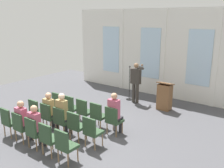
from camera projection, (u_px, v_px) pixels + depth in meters
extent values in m
plane|color=#4C4C51|center=(64.00, 134.00, 8.02)|extent=(14.53, 14.53, 0.00)
cube|color=silver|center=(151.00, 53.00, 11.81)|extent=(8.67, 0.10, 4.02)
cube|color=silver|center=(111.00, 50.00, 13.12)|extent=(1.03, 0.04, 2.35)
cube|color=silver|center=(121.00, 50.00, 12.73)|extent=(0.20, 0.08, 4.02)
cube|color=silver|center=(150.00, 53.00, 11.77)|extent=(1.03, 0.04, 2.35)
cube|color=silver|center=(163.00, 54.00, 11.39)|extent=(0.20, 0.08, 4.02)
cube|color=silver|center=(199.00, 58.00, 10.43)|extent=(1.03, 0.04, 2.35)
cube|color=silver|center=(216.00, 59.00, 10.04)|extent=(0.20, 0.08, 4.02)
cylinder|color=#332D28|center=(134.00, 93.00, 10.93)|extent=(0.14, 0.14, 0.87)
cylinder|color=#332D28|center=(137.00, 94.00, 10.83)|extent=(0.14, 0.14, 0.87)
cube|color=#332D28|center=(136.00, 76.00, 10.68)|extent=(0.42, 0.22, 0.65)
cube|color=#26663F|center=(137.00, 74.00, 10.75)|extent=(0.06, 0.01, 0.39)
sphere|color=#8C6647|center=(136.00, 66.00, 10.57)|extent=(0.21, 0.21, 0.21)
cylinder|color=#332D28|center=(132.00, 73.00, 10.85)|extent=(0.09, 0.28, 0.45)
cylinder|color=#332D28|center=(141.00, 69.00, 10.61)|extent=(0.15, 0.36, 0.15)
cylinder|color=#332D28|center=(141.00, 67.00, 10.74)|extent=(0.11, 0.34, 0.15)
sphere|color=#8C6647|center=(142.00, 65.00, 10.99)|extent=(0.10, 0.10, 0.10)
cylinder|color=black|center=(129.00, 99.00, 11.39)|extent=(0.28, 0.28, 0.03)
cylinder|color=black|center=(129.00, 84.00, 11.19)|extent=(0.02, 0.02, 1.45)
sphere|color=#262626|center=(130.00, 67.00, 11.00)|extent=(0.07, 0.07, 0.07)
cube|color=brown|center=(165.00, 97.00, 10.06)|extent=(0.52, 0.40, 1.05)
cube|color=brown|center=(166.00, 83.00, 9.93)|extent=(0.60, 0.48, 0.14)
cylinder|color=olive|center=(68.00, 110.00, 9.51)|extent=(0.04, 0.04, 0.40)
cylinder|color=olive|center=(61.00, 108.00, 9.72)|extent=(0.04, 0.04, 0.40)
cylinder|color=olive|center=(61.00, 113.00, 9.25)|extent=(0.04, 0.04, 0.40)
cylinder|color=olive|center=(55.00, 111.00, 9.46)|extent=(0.04, 0.04, 0.40)
cube|color=#2D472D|center=(61.00, 105.00, 9.43)|extent=(0.46, 0.44, 0.08)
cube|color=#2D472D|center=(57.00, 99.00, 9.21)|extent=(0.46, 0.06, 0.46)
cylinder|color=olive|center=(80.00, 114.00, 9.15)|extent=(0.04, 0.04, 0.40)
cylinder|color=olive|center=(73.00, 112.00, 9.36)|extent=(0.04, 0.04, 0.40)
cylinder|color=olive|center=(73.00, 117.00, 8.89)|extent=(0.04, 0.04, 0.40)
cylinder|color=olive|center=(66.00, 115.00, 9.10)|extent=(0.04, 0.04, 0.40)
cube|color=#2D472D|center=(73.00, 108.00, 9.06)|extent=(0.46, 0.44, 0.08)
cube|color=#2D472D|center=(69.00, 103.00, 8.84)|extent=(0.46, 0.06, 0.46)
cylinder|color=olive|center=(93.00, 118.00, 8.78)|extent=(0.04, 0.04, 0.40)
cylinder|color=olive|center=(85.00, 116.00, 8.99)|extent=(0.04, 0.04, 0.40)
cylinder|color=olive|center=(86.00, 121.00, 8.52)|extent=(0.04, 0.04, 0.40)
cylinder|color=olive|center=(79.00, 119.00, 8.73)|extent=(0.04, 0.04, 0.40)
cube|color=#2D472D|center=(86.00, 112.00, 8.69)|extent=(0.46, 0.44, 0.08)
cube|color=#2D472D|center=(82.00, 106.00, 8.48)|extent=(0.46, 0.06, 0.46)
cylinder|color=olive|center=(107.00, 123.00, 8.42)|extent=(0.04, 0.04, 0.40)
cylinder|color=olive|center=(99.00, 120.00, 8.63)|extent=(0.04, 0.04, 0.40)
cylinder|color=olive|center=(101.00, 126.00, 8.16)|extent=(0.04, 0.04, 0.40)
cylinder|color=olive|center=(92.00, 123.00, 8.36)|extent=(0.04, 0.04, 0.40)
cube|color=#2D472D|center=(99.00, 116.00, 8.33)|extent=(0.46, 0.44, 0.08)
cube|color=#2D472D|center=(96.00, 110.00, 8.11)|extent=(0.46, 0.06, 0.46)
cylinder|color=olive|center=(122.00, 127.00, 8.05)|extent=(0.04, 0.04, 0.40)
cylinder|color=olive|center=(113.00, 125.00, 8.26)|extent=(0.04, 0.04, 0.40)
cylinder|color=olive|center=(116.00, 131.00, 7.79)|extent=(0.04, 0.04, 0.40)
cylinder|color=olive|center=(107.00, 128.00, 8.00)|extent=(0.04, 0.04, 0.40)
cube|color=#2D472D|center=(115.00, 121.00, 7.96)|extent=(0.46, 0.44, 0.08)
cube|color=#2D472D|center=(111.00, 115.00, 7.75)|extent=(0.46, 0.06, 0.46)
cylinder|color=#2D2D33|center=(116.00, 125.00, 8.21)|extent=(0.10, 0.10, 0.44)
cylinder|color=#2D2D33|center=(120.00, 126.00, 8.11)|extent=(0.10, 0.10, 0.44)
cube|color=#2D2D33|center=(116.00, 119.00, 7.99)|extent=(0.34, 0.36, 0.12)
cube|color=#B24C66|center=(114.00, 109.00, 7.81)|extent=(0.36, 0.20, 0.61)
sphere|color=tan|center=(114.00, 96.00, 7.72)|extent=(0.20, 0.20, 0.20)
cylinder|color=olive|center=(46.00, 119.00, 8.73)|extent=(0.04, 0.04, 0.40)
cylinder|color=olive|center=(40.00, 116.00, 8.94)|extent=(0.04, 0.04, 0.40)
cylinder|color=olive|center=(38.00, 122.00, 8.47)|extent=(0.04, 0.04, 0.40)
cylinder|color=olive|center=(32.00, 119.00, 8.68)|extent=(0.04, 0.04, 0.40)
cube|color=#2D472D|center=(39.00, 113.00, 8.64)|extent=(0.46, 0.44, 0.08)
cube|color=#2D472D|center=(33.00, 107.00, 8.42)|extent=(0.46, 0.06, 0.46)
cylinder|color=olive|center=(59.00, 123.00, 8.36)|extent=(0.04, 0.04, 0.40)
cylinder|color=olive|center=(51.00, 121.00, 8.57)|extent=(0.04, 0.04, 0.40)
cylinder|color=olive|center=(51.00, 127.00, 8.10)|extent=(0.04, 0.04, 0.40)
cylinder|color=olive|center=(43.00, 124.00, 8.31)|extent=(0.04, 0.04, 0.40)
cube|color=#2D472D|center=(51.00, 117.00, 8.28)|extent=(0.46, 0.44, 0.08)
cube|color=#2D472D|center=(45.00, 111.00, 8.06)|extent=(0.46, 0.06, 0.46)
cylinder|color=#2D2D33|center=(53.00, 121.00, 8.52)|extent=(0.10, 0.10, 0.44)
cylinder|color=#2D2D33|center=(57.00, 122.00, 8.42)|extent=(0.10, 0.10, 0.44)
cube|color=#2D2D33|center=(52.00, 115.00, 8.31)|extent=(0.34, 0.36, 0.12)
cube|color=#997F4C|center=(49.00, 107.00, 8.14)|extent=(0.36, 0.20, 0.52)
sphere|color=tan|center=(48.00, 96.00, 8.06)|extent=(0.20, 0.20, 0.20)
cylinder|color=olive|center=(72.00, 128.00, 8.00)|extent=(0.04, 0.04, 0.40)
cylinder|color=olive|center=(64.00, 125.00, 8.21)|extent=(0.04, 0.04, 0.40)
cylinder|color=olive|center=(64.00, 132.00, 7.74)|extent=(0.04, 0.04, 0.40)
cylinder|color=olive|center=(56.00, 129.00, 7.95)|extent=(0.04, 0.04, 0.40)
cube|color=#2D472D|center=(64.00, 122.00, 7.91)|extent=(0.46, 0.44, 0.08)
cube|color=#2D472D|center=(59.00, 115.00, 7.69)|extent=(0.46, 0.06, 0.46)
cylinder|color=#2D2D33|center=(66.00, 125.00, 8.16)|extent=(0.10, 0.10, 0.44)
cylinder|color=#2D2D33|center=(70.00, 127.00, 8.05)|extent=(0.10, 0.10, 0.44)
cube|color=#2D2D33|center=(65.00, 119.00, 7.94)|extent=(0.34, 0.36, 0.12)
cube|color=#997F4C|center=(62.00, 109.00, 7.76)|extent=(0.36, 0.20, 0.61)
sphere|color=beige|center=(62.00, 96.00, 7.67)|extent=(0.20, 0.20, 0.20)
cylinder|color=olive|center=(86.00, 133.00, 7.63)|extent=(0.04, 0.04, 0.40)
cylinder|color=olive|center=(78.00, 130.00, 7.84)|extent=(0.04, 0.04, 0.40)
cylinder|color=olive|center=(79.00, 138.00, 7.37)|extent=(0.04, 0.04, 0.40)
cylinder|color=olive|center=(70.00, 134.00, 7.58)|extent=(0.04, 0.04, 0.40)
cube|color=#2D472D|center=(78.00, 127.00, 7.54)|extent=(0.46, 0.44, 0.08)
cube|color=#2D472D|center=(73.00, 120.00, 7.33)|extent=(0.46, 0.06, 0.46)
cylinder|color=olive|center=(102.00, 139.00, 7.27)|extent=(0.04, 0.04, 0.40)
cylinder|color=olive|center=(93.00, 136.00, 7.48)|extent=(0.04, 0.04, 0.40)
cylinder|color=olive|center=(95.00, 144.00, 7.01)|extent=(0.04, 0.04, 0.40)
cylinder|color=olive|center=(85.00, 140.00, 7.21)|extent=(0.04, 0.04, 0.40)
cube|color=#2D472D|center=(94.00, 132.00, 7.18)|extent=(0.46, 0.44, 0.08)
cube|color=#2D472D|center=(89.00, 126.00, 6.96)|extent=(0.46, 0.06, 0.46)
cylinder|color=olive|center=(21.00, 129.00, 7.95)|extent=(0.04, 0.04, 0.40)
cylinder|color=olive|center=(14.00, 126.00, 8.15)|extent=(0.04, 0.04, 0.40)
cylinder|color=olive|center=(11.00, 133.00, 7.68)|extent=(0.04, 0.04, 0.40)
cylinder|color=olive|center=(4.00, 130.00, 7.89)|extent=(0.04, 0.04, 0.40)
cube|color=#2D472D|center=(12.00, 122.00, 7.86)|extent=(0.46, 0.44, 0.08)
cube|color=#2D472D|center=(5.00, 116.00, 7.64)|extent=(0.46, 0.06, 0.46)
cylinder|color=olive|center=(33.00, 134.00, 7.58)|extent=(0.04, 0.04, 0.40)
cylinder|color=olive|center=(26.00, 131.00, 7.79)|extent=(0.04, 0.04, 0.40)
cylinder|color=olive|center=(23.00, 139.00, 7.32)|extent=(0.04, 0.04, 0.40)
cylinder|color=olive|center=(16.00, 135.00, 7.53)|extent=(0.04, 0.04, 0.40)
cube|color=#2D472D|center=(24.00, 127.00, 7.49)|extent=(0.46, 0.44, 0.08)
cube|color=#2D472D|center=(17.00, 121.00, 7.27)|extent=(0.46, 0.06, 0.46)
cylinder|color=#2D2D33|center=(28.00, 131.00, 7.74)|extent=(0.10, 0.10, 0.44)
cylinder|color=#2D2D33|center=(31.00, 133.00, 7.63)|extent=(0.10, 0.10, 0.44)
cube|color=#2D2D33|center=(25.00, 125.00, 7.52)|extent=(0.34, 0.36, 0.12)
cube|color=#B24C66|center=(21.00, 116.00, 7.35)|extent=(0.36, 0.20, 0.52)
sphere|color=tan|center=(20.00, 104.00, 7.27)|extent=(0.20, 0.20, 0.20)
cylinder|color=olive|center=(46.00, 140.00, 7.21)|extent=(0.04, 0.04, 0.40)
cylinder|color=olive|center=(38.00, 137.00, 7.42)|extent=(0.04, 0.04, 0.40)
cylinder|color=olive|center=(36.00, 145.00, 6.95)|extent=(0.04, 0.04, 0.40)
cylinder|color=olive|center=(29.00, 141.00, 7.16)|extent=(0.04, 0.04, 0.40)
cube|color=#2D472D|center=(37.00, 133.00, 7.13)|extent=(0.46, 0.44, 0.08)
cube|color=#2D472D|center=(30.00, 127.00, 6.91)|extent=(0.46, 0.06, 0.46)
cylinder|color=#2D2D33|center=(41.00, 137.00, 7.37)|extent=(0.10, 0.10, 0.44)
cylinder|color=#2D2D33|center=(45.00, 139.00, 7.27)|extent=(0.10, 0.10, 0.44)
cube|color=#2D2D33|center=(38.00, 130.00, 7.16)|extent=(0.34, 0.36, 0.12)
cube|color=#B24C66|center=(34.00, 121.00, 6.99)|extent=(0.36, 0.20, 0.52)
sphere|color=tan|center=(34.00, 109.00, 6.91)|extent=(0.20, 0.20, 0.20)
cylinder|color=olive|center=(61.00, 147.00, 6.85)|extent=(0.04, 0.04, 0.40)
cylinder|color=olive|center=(52.00, 143.00, 7.06)|extent=(0.04, 0.04, 0.40)
cylinder|color=olive|center=(51.00, 152.00, 6.59)|extent=(0.04, 0.04, 0.40)
cylinder|color=olive|center=(43.00, 148.00, 6.80)|extent=(0.04, 0.04, 0.40)
cube|color=#2D472D|center=(51.00, 139.00, 6.76)|extent=(0.46, 0.44, 0.08)
cube|color=#2D472D|center=(45.00, 133.00, 6.54)|extent=(0.46, 0.06, 0.46)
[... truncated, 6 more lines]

